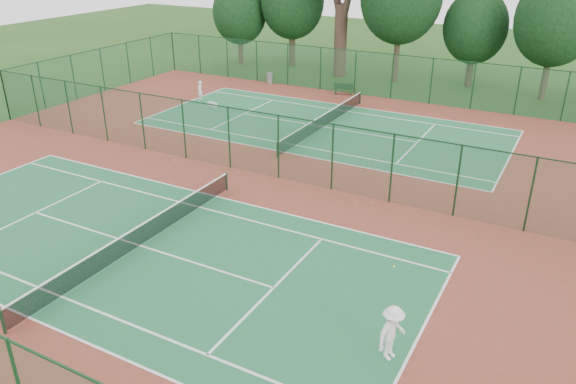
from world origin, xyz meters
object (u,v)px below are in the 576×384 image
(player_far, at_px, (200,90))
(trash_bin, at_px, (270,78))
(bench, at_px, (344,89))
(kit_bag, at_px, (212,104))
(player_near, at_px, (392,333))

(player_far, distance_m, trash_bin, 7.41)
(bench, bearing_deg, kit_bag, -152.01)
(bench, bearing_deg, player_near, -82.90)
(player_near, distance_m, kit_bag, 28.92)
(player_near, relative_size, player_far, 1.23)
(bench, distance_m, kit_bag, 10.72)
(player_far, bearing_deg, player_near, 40.82)
(bench, bearing_deg, player_far, -162.54)
(player_near, bearing_deg, player_far, 66.02)
(bench, height_order, kit_bag, bench)
(trash_bin, distance_m, bench, 7.07)
(player_far, height_order, bench, player_far)
(player_far, bearing_deg, kit_bag, 54.23)
(player_near, relative_size, bench, 1.14)
(player_near, distance_m, player_far, 31.00)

